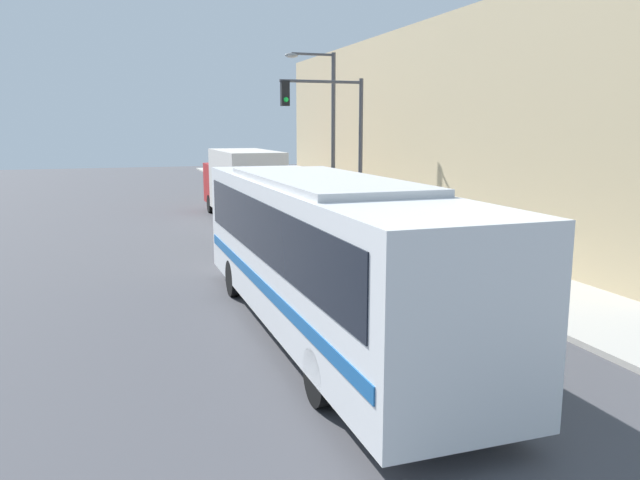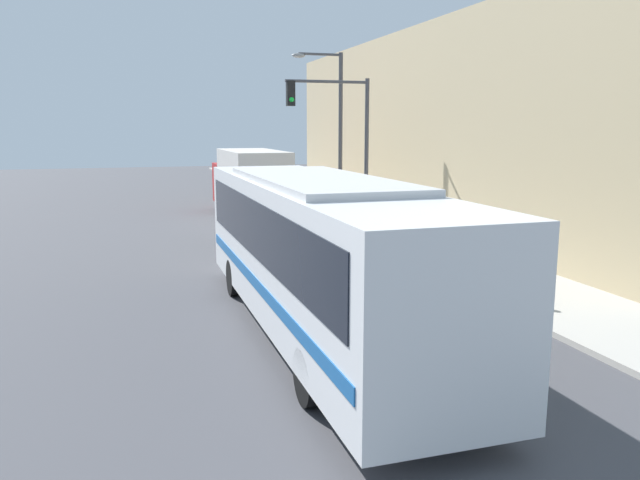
{
  "view_description": "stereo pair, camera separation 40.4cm",
  "coord_description": "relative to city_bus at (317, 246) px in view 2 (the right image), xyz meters",
  "views": [
    {
      "loc": [
        -4.0,
        -9.56,
        4.22
      ],
      "look_at": [
        0.97,
        5.12,
        1.41
      ],
      "focal_mm": 35.0,
      "sensor_mm": 36.0,
      "label": 1
    },
    {
      "loc": [
        -3.62,
        -9.69,
        4.22
      ],
      "look_at": [
        0.97,
        5.12,
        1.41
      ],
      "focal_mm": 35.0,
      "sensor_mm": 36.0,
      "label": 2
    }
  ],
  "objects": [
    {
      "name": "delivery_truck",
      "position": [
        1.76,
        16.46,
        -0.13
      ],
      "size": [
        2.3,
        8.36,
        3.21
      ],
      "color": "silver",
      "rests_on": "ground_plane"
    },
    {
      "name": "building_facade",
      "position": [
        10.83,
        13.42,
        2.27
      ],
      "size": [
        6.0,
        29.09,
        8.27
      ],
      "color": "tan",
      "rests_on": "ground_plane"
    },
    {
      "name": "sidewalk",
      "position": [
        6.18,
        17.88,
        -1.8
      ],
      "size": [
        3.29,
        70.0,
        0.13
      ],
      "color": "#B7B2A8",
      "rests_on": "ground_plane"
    },
    {
      "name": "street_lamp",
      "position": [
        5.11,
        14.15,
        2.51
      ],
      "size": [
        2.23,
        0.28,
        7.21
      ],
      "color": "#47474C",
      "rests_on": "sidewalk"
    },
    {
      "name": "city_bus",
      "position": [
        0.0,
        0.0,
        0.0
      ],
      "size": [
        2.57,
        11.45,
        3.26
      ],
      "rotation": [
        0.0,
        0.0,
        0.01
      ],
      "color": "white",
      "rests_on": "ground_plane"
    },
    {
      "name": "ground_plane",
      "position": [
        0.03,
        -2.12,
        -1.87
      ],
      "size": [
        120.0,
        120.0,
        0.0
      ],
      "primitive_type": "plane",
      "color": "#47474C"
    },
    {
      "name": "traffic_light_pole",
      "position": [
        4.23,
        10.78,
        2.27
      ],
      "size": [
        3.28,
        0.35,
        5.9
      ],
      "color": "#47474C",
      "rests_on": "sidewalk"
    },
    {
      "name": "parking_meter",
      "position": [
        5.13,
        7.55,
        -0.87
      ],
      "size": [
        0.14,
        0.14,
        1.28
      ],
      "color": "#47474C",
      "rests_on": "sidewalk"
    },
    {
      "name": "fire_hydrant",
      "position": [
        5.13,
        0.32,
        -1.35
      ],
      "size": [
        0.21,
        0.28,
        0.78
      ],
      "color": "gold",
      "rests_on": "sidewalk"
    }
  ]
}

